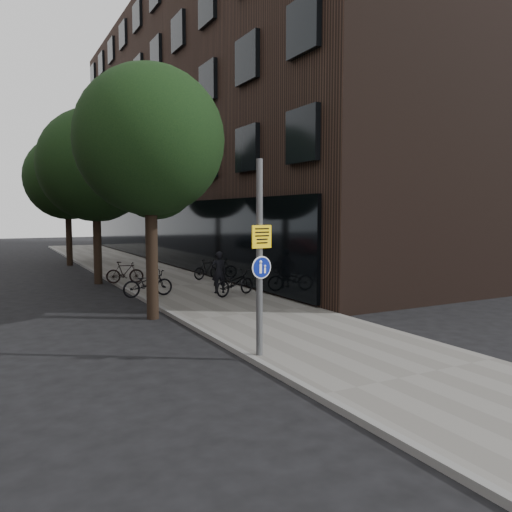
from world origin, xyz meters
TOP-DOWN VIEW (x-y plane):
  - ground at (0.00, 0.00)m, footprint 120.00×120.00m
  - sidewalk at (0.25, 10.00)m, footprint 4.50×60.00m
  - curb_edge at (-2.00, 10.00)m, footprint 0.15×60.00m
  - building_right_dark_brick at (8.50, 22.00)m, footprint 12.00×40.00m
  - street_tree_near at (-2.53, 4.64)m, footprint 4.40×4.40m
  - street_tree_mid at (-2.53, 13.14)m, footprint 5.00×5.00m
  - street_tree_far at (-2.53, 22.14)m, footprint 5.00×5.00m
  - signpost at (-1.80, -0.76)m, footprint 0.48×0.14m
  - pedestrian at (0.84, 7.34)m, footprint 0.65×0.49m
  - parked_bike_facade_near at (1.12, 6.53)m, footprint 1.94×1.17m
  - parked_bike_facade_far at (2.00, 11.30)m, footprint 1.62×0.89m
  - parked_bike_curb_near at (-1.80, 7.82)m, footprint 1.89×0.74m
  - parked_bike_curb_far at (-1.71, 11.72)m, footprint 1.65×0.89m

SIDE VIEW (x-z plane):
  - ground at x=0.00m, z-range 0.00..0.00m
  - sidewalk at x=0.25m, z-range 0.00..0.12m
  - curb_edge at x=-2.00m, z-range 0.00..0.13m
  - parked_bike_facade_far at x=2.00m, z-range 0.12..1.06m
  - parked_bike_curb_far at x=-1.71m, z-range 0.12..1.08m
  - parked_bike_facade_near at x=1.12m, z-range 0.12..1.08m
  - parked_bike_curb_near at x=-1.80m, z-range 0.12..1.10m
  - pedestrian at x=0.84m, z-range 0.12..1.72m
  - signpost at x=-1.80m, z-range 0.14..4.34m
  - street_tree_near at x=-2.53m, z-range 1.36..8.86m
  - street_tree_mid at x=-2.53m, z-range 1.21..9.01m
  - street_tree_far at x=-2.53m, z-range 1.21..9.01m
  - building_right_dark_brick at x=8.50m, z-range 0.00..18.00m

